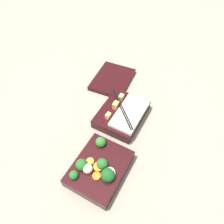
{
  "coord_description": "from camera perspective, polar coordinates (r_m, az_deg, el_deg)",
  "views": [
    {
      "loc": [
        -0.34,
        -0.2,
        0.67
      ],
      "look_at": [
        0.11,
        0.05,
        0.04
      ],
      "focal_mm": 35.0,
      "sensor_mm": 36.0,
      "label": 1
    }
  ],
  "objects": [
    {
      "name": "bento_tray_rice",
      "position": [
        0.83,
        2.79,
        -0.47
      ],
      "size": [
        0.19,
        0.16,
        0.06
      ],
      "color": "black",
      "rests_on": "ground_plane"
    },
    {
      "name": "bento_tray_vegetable",
      "position": [
        0.71,
        -3.36,
        -14.36
      ],
      "size": [
        0.19,
        0.15,
        0.07
      ],
      "color": "black",
      "rests_on": "ground_plane"
    },
    {
      "name": "ground_plane",
      "position": [
        0.78,
        -0.91,
        -8.54
      ],
      "size": [
        3.0,
        3.0,
        0.0
      ],
      "primitive_type": "plane",
      "color": "gray"
    },
    {
      "name": "bento_lid",
      "position": [
        0.98,
        0.14,
        8.48
      ],
      "size": [
        0.2,
        0.17,
        0.02
      ],
      "primitive_type": "cube",
      "rotation": [
        0.0,
        0.0,
        0.1
      ],
      "color": "black",
      "rests_on": "ground_plane"
    }
  ]
}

